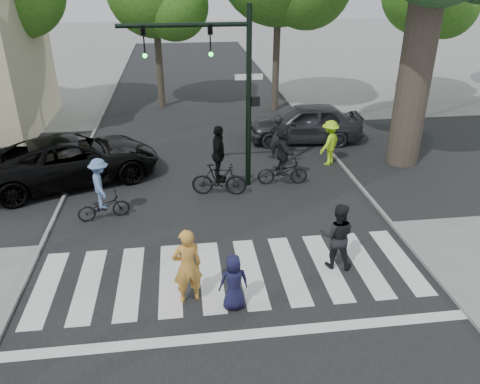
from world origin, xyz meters
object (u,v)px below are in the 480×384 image
Objects in this scene: pedestrian_woman at (187,266)px; pedestrian_adult at (337,236)px; cyclist_right at (283,158)px; car_grey at (305,123)px; pedestrian_child at (234,282)px; cyclist_mid at (219,167)px; traffic_signal at (222,74)px; cyclist_left at (102,194)px; car_suv at (73,159)px.

pedestrian_adult is (3.78, 0.90, -0.05)m from pedestrian_woman.
cyclist_right is at bearing -68.44° from pedestrian_adult.
pedestrian_child is at bearing -17.12° from car_grey.
cyclist_right is (-0.30, 5.10, 0.10)m from pedestrian_adult.
cyclist_mid is at bearing -97.32° from pedestrian_child.
cyclist_mid is at bearing -42.13° from pedestrian_adult.
pedestrian_child is 3.06m from pedestrian_adult.
traffic_signal reaches higher than cyclist_left.
traffic_signal is 3.56m from cyclist_right.
cyclist_mid is (0.19, 5.82, 0.31)m from pedestrian_child.
car_suv is at bearing -75.08° from pedestrian_woman.
pedestrian_adult is at bearing -86.66° from cyclist_right.
cyclist_left is at bearing -175.11° from car_suv.
cyclist_right is (3.48, 6.00, 0.05)m from pedestrian_woman.
pedestrian_child is at bearing -167.69° from car_suv.
cyclist_mid reaches higher than cyclist_left.
cyclist_left is at bearing -73.13° from pedestrian_woman.
cyclist_right reaches higher than pedestrian_adult.
pedestrian_adult reaches higher than car_grey.
cyclist_mid is 0.49× the size of car_grey.
cyclist_left reaches higher than pedestrian_child.
car_suv is at bearing 115.17° from cyclist_left.
pedestrian_woman reaches higher than pedestrian_child.
car_suv is (-5.04, 1.76, -0.16)m from cyclist_mid.
cyclist_mid is 5.34m from car_suv.
car_grey is (4.37, 10.65, 0.15)m from pedestrian_child.
car_suv reaches higher than pedestrian_child.
pedestrian_child is 0.77× the size of pedestrian_adult.
cyclist_right is 4.67m from car_grey.
traffic_signal is at bearing -47.34° from pedestrian_adult.
pedestrian_woman is 1.10m from pedestrian_child.
pedestrian_adult is 9.51m from car_grey.
traffic_signal is 6.44m from pedestrian_adult.
traffic_signal is at bearing 177.72° from cyclist_right.
pedestrian_adult is at bearing -4.46° from car_grey.
traffic_signal is 7.23m from pedestrian_child.
cyclist_left is at bearing -154.31° from traffic_signal.
cyclist_left is 0.81× the size of cyclist_mid.
traffic_signal is 2.69× the size of cyclist_right.
traffic_signal is 3.19× the size of pedestrian_woman.
pedestrian_woman is 5.57m from cyclist_mid.
car_suv is at bearing 160.73° from cyclist_mid.
cyclist_right is at bearing -133.27° from pedestrian_woman.
cyclist_mid reaches higher than car_grey.
pedestrian_woman reaches higher than car_suv.
car_grey is (5.37, 10.28, -0.10)m from pedestrian_woman.
pedestrian_woman reaches higher than car_grey.
pedestrian_woman is 8.16m from car_suv.
traffic_signal is at bearing -116.32° from pedestrian_woman.
cyclist_right is 0.45× the size of car_grey.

